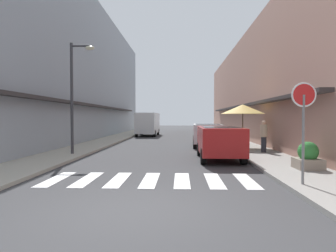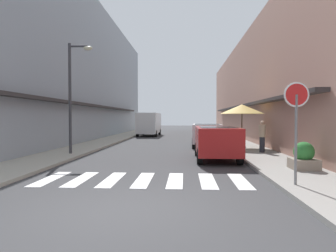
# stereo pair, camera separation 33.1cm
# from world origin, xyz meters

# --- Properties ---
(ground_plane) EXTENTS (95.94, 95.94, 0.00)m
(ground_plane) POSITION_xyz_m (0.00, 17.44, 0.00)
(ground_plane) COLOR #38383A
(sidewalk_left) EXTENTS (2.33, 61.05, 0.12)m
(sidewalk_left) POSITION_xyz_m (-4.84, 17.44, 0.06)
(sidewalk_left) COLOR #ADA899
(sidewalk_left) RESTS_ON ground_plane
(sidewalk_right) EXTENTS (2.33, 61.05, 0.12)m
(sidewalk_right) POSITION_xyz_m (4.84, 17.44, 0.06)
(sidewalk_right) COLOR gray
(sidewalk_right) RESTS_ON ground_plane
(building_row_left) EXTENTS (5.50, 41.25, 11.70)m
(building_row_left) POSITION_xyz_m (-8.51, 18.62, 5.85)
(building_row_left) COLOR #939EA8
(building_row_left) RESTS_ON ground_plane
(building_row_right) EXTENTS (5.50, 41.25, 8.59)m
(building_row_right) POSITION_xyz_m (8.51, 18.62, 4.29)
(building_row_right) COLOR #A87A6B
(building_row_right) RESTS_ON ground_plane
(crosswalk) EXTENTS (6.15, 2.20, 0.01)m
(crosswalk) POSITION_xyz_m (-0.00, 2.89, 0.01)
(crosswalk) COLOR silver
(crosswalk) RESTS_ON ground_plane
(parked_car_near) EXTENTS (1.83, 4.02, 1.47)m
(parked_car_near) POSITION_xyz_m (2.63, 7.27, 0.92)
(parked_car_near) COLOR maroon
(parked_car_near) RESTS_ON ground_plane
(parked_car_mid) EXTENTS (1.95, 4.34, 1.47)m
(parked_car_mid) POSITION_xyz_m (2.63, 13.26, 0.92)
(parked_car_mid) COLOR silver
(parked_car_mid) RESTS_ON ground_plane
(delivery_van) EXTENTS (2.09, 5.44, 2.37)m
(delivery_van) POSITION_xyz_m (-2.48, 24.54, 1.41)
(delivery_van) COLOR silver
(delivery_van) RESTS_ON ground_plane
(round_street_sign) EXTENTS (0.65, 0.07, 2.67)m
(round_street_sign) POSITION_xyz_m (4.12, 2.02, 2.16)
(round_street_sign) COLOR slate
(round_street_sign) RESTS_ON sidewalk_right
(street_lamp) EXTENTS (1.19, 0.28, 5.36)m
(street_lamp) POSITION_xyz_m (-4.18, 8.27, 3.40)
(street_lamp) COLOR #38383D
(street_lamp) RESTS_ON sidewalk_left
(cafe_umbrella) EXTENTS (2.56, 2.56, 2.53)m
(cafe_umbrella) POSITION_xyz_m (4.56, 11.61, 2.36)
(cafe_umbrella) COLOR #262626
(cafe_umbrella) RESTS_ON sidewalk_right
(planter_corner) EXTENTS (0.84, 0.84, 0.93)m
(planter_corner) POSITION_xyz_m (5.26, 4.39, 0.53)
(planter_corner) COLOR gray
(planter_corner) RESTS_ON sidewalk_right
(pedestrian_walking_near) EXTENTS (0.34, 0.34, 1.60)m
(pedestrian_walking_near) POSITION_xyz_m (5.11, 9.22, 0.96)
(pedestrian_walking_near) COLOR #282B33
(pedestrian_walking_near) RESTS_ON sidewalk_right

